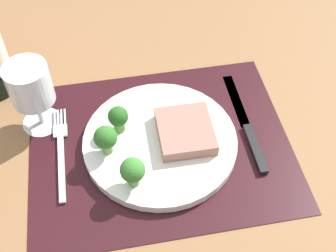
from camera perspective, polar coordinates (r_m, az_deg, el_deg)
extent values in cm
cube|color=brown|center=(76.19, -1.00, -3.23)|extent=(140.00, 110.00, 3.00)
cube|color=black|center=(74.86, -1.02, -2.49)|extent=(43.89, 34.57, 0.30)
cylinder|color=silver|center=(74.10, -1.03, -2.06)|extent=(25.93, 25.93, 1.60)
cube|color=#9E6B5B|center=(73.23, 2.23, -0.54)|extent=(9.15, 10.15, 2.22)
cylinder|color=#5B8942|center=(67.97, -4.48, -6.93)|extent=(1.73, 1.73, 1.96)
sphere|color=#387A2D|center=(65.76, -4.62, -5.72)|extent=(3.87, 3.87, 3.87)
cylinder|color=#5B8942|center=(74.44, -6.33, 0.06)|extent=(1.94, 1.94, 1.93)
sphere|color=#235B1E|center=(72.59, -6.50, 1.26)|extent=(3.41, 3.41, 3.41)
cylinder|color=#6B994C|center=(71.95, -7.89, -2.71)|extent=(1.80, 1.80, 1.90)
sphere|color=#2D6B23|center=(69.91, -8.11, -1.46)|extent=(3.81, 3.81, 3.81)
cube|color=silver|center=(73.76, -13.65, -5.32)|extent=(1.00, 13.00, 0.50)
cube|color=silver|center=(78.47, -13.80, -0.63)|extent=(2.40, 2.60, 0.40)
cube|color=silver|center=(80.59, -14.49, 0.98)|extent=(0.30, 3.60, 0.35)
cube|color=silver|center=(80.51, -14.07, 1.04)|extent=(0.30, 3.60, 0.35)
cube|color=silver|center=(80.44, -13.65, 1.10)|extent=(0.30, 3.60, 0.35)
cube|color=silver|center=(80.36, -13.23, 1.16)|extent=(0.30, 3.60, 0.35)
cube|color=black|center=(75.22, 11.26, -2.85)|extent=(1.40, 10.00, 0.80)
cube|color=silver|center=(82.11, 8.86, 3.42)|extent=(1.80, 13.00, 0.30)
cylinder|color=silver|center=(81.12, -15.99, 0.55)|extent=(6.90, 6.90, 0.40)
cylinder|color=silver|center=(78.87, -16.47, 1.96)|extent=(0.80, 0.80, 5.73)
cylinder|color=silver|center=(74.37, -17.56, 5.19)|extent=(7.18, 7.18, 7.07)
cylinder|color=#560C19|center=(75.76, -17.20, 4.14)|extent=(6.32, 6.32, 3.05)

